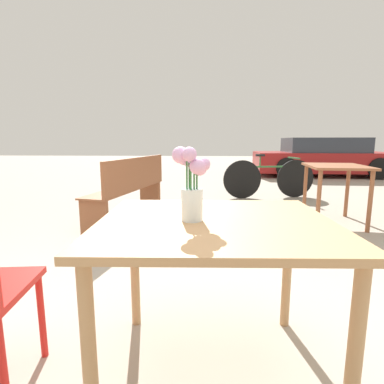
{
  "coord_description": "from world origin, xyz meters",
  "views": [
    {
      "loc": [
        -0.04,
        -1.24,
        1.06
      ],
      "look_at": [
        -0.1,
        -0.02,
        0.85
      ],
      "focal_mm": 28.0,
      "sensor_mm": 36.0,
      "label": 1
    }
  ],
  "objects": [
    {
      "name": "flower_vase",
      "position": [
        -0.1,
        -0.02,
        0.88
      ],
      "size": [
        0.16,
        0.14,
        0.31
      ],
      "color": "silver",
      "rests_on": "table_front"
    },
    {
      "name": "table_back",
      "position": [
        1.61,
        2.65,
        0.63
      ],
      "size": [
        0.77,
        0.95,
        0.76
      ],
      "color": "brown",
      "rests_on": "ground_plane"
    },
    {
      "name": "table_front",
      "position": [
        0.0,
        0.0,
        0.64
      ],
      "size": [
        1.02,
        0.89,
        0.73
      ],
      "color": "tan",
      "rests_on": "ground_plane"
    },
    {
      "name": "ground_plane",
      "position": [
        0.0,
        0.0,
        0.0
      ],
      "size": [
        40.0,
        40.0,
        0.0
      ],
      "primitive_type": "plane",
      "color": "#A39989"
    },
    {
      "name": "bicycle",
      "position": [
        1.12,
        4.38,
        0.37
      ],
      "size": [
        1.72,
        0.47,
        0.82
      ],
      "color": "black",
      "rests_on": "ground_plane"
    },
    {
      "name": "parked_car",
      "position": [
        3.48,
        8.15,
        0.56
      ],
      "size": [
        4.06,
        1.95,
        1.15
      ],
      "color": "maroon",
      "rests_on": "ground_plane"
    },
    {
      "name": "bench_near",
      "position": [
        -1.03,
        2.62,
        0.47
      ],
      "size": [
        0.7,
        1.73,
        0.85
      ],
      "color": "brown",
      "rests_on": "ground_plane"
    }
  ]
}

